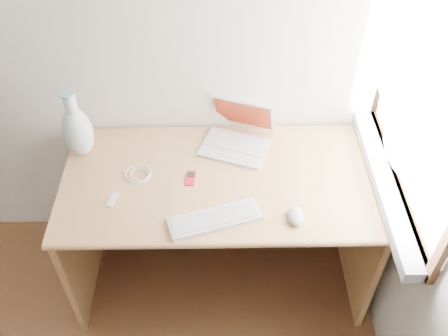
{
  "coord_description": "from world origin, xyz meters",
  "views": [
    {
      "loc": [
        0.97,
        -0.16,
        2.36
      ],
      "look_at": [
        1.0,
        1.35,
        0.84
      ],
      "focal_mm": 40.0,
      "sensor_mm": 36.0,
      "label": 1
    }
  ],
  "objects_px": {
    "desk": "(220,196)",
    "external_keyboard": "(215,219)",
    "laptop": "(234,136)",
    "vase": "(77,130)"
  },
  "relations": [
    {
      "from": "external_keyboard",
      "to": "vase",
      "type": "bearing_deg",
      "value": 129.33
    },
    {
      "from": "desk",
      "to": "external_keyboard",
      "type": "relative_size",
      "value": 3.54
    },
    {
      "from": "desk",
      "to": "external_keyboard",
      "type": "distance_m",
      "value": 0.4
    },
    {
      "from": "laptop",
      "to": "vase",
      "type": "bearing_deg",
      "value": -155.77
    },
    {
      "from": "desk",
      "to": "vase",
      "type": "height_order",
      "value": "vase"
    },
    {
      "from": "laptop",
      "to": "external_keyboard",
      "type": "xyz_separation_m",
      "value": [
        -0.09,
        -0.47,
        -0.04
      ]
    },
    {
      "from": "laptop",
      "to": "external_keyboard",
      "type": "relative_size",
      "value": 0.88
    },
    {
      "from": "desk",
      "to": "vase",
      "type": "relative_size",
      "value": 4.1
    },
    {
      "from": "desk",
      "to": "laptop",
      "type": "xyz_separation_m",
      "value": [
        0.07,
        0.15,
        0.26
      ]
    },
    {
      "from": "desk",
      "to": "external_keyboard",
      "type": "xyz_separation_m",
      "value": [
        -0.02,
        -0.32,
        0.23
      ]
    }
  ]
}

